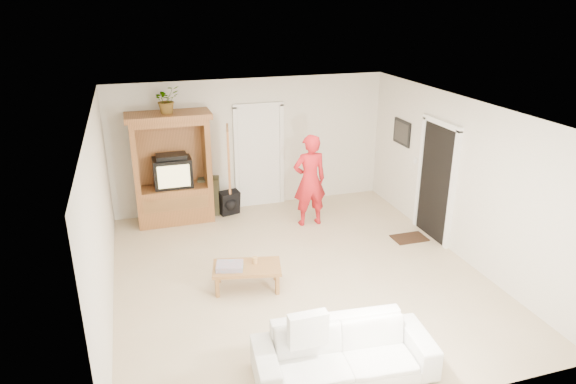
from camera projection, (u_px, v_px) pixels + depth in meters
name	position (u px, v px, depth m)	size (l,w,h in m)	color
floor	(298.00, 274.00, 8.00)	(6.00, 6.00, 0.00)	tan
ceiling	(299.00, 109.00, 7.07)	(6.00, 6.00, 0.00)	white
wall_back	(251.00, 144.00, 10.22)	(5.50, 5.50, 0.00)	silver
wall_front	(398.00, 307.00, 4.86)	(5.50, 5.50, 0.00)	silver
wall_left	(101.00, 219.00, 6.78)	(6.00, 6.00, 0.00)	silver
wall_right	(460.00, 178.00, 8.30)	(6.00, 6.00, 0.00)	silver
armoire	(174.00, 176.00, 9.62)	(1.82, 1.14, 2.10)	#97582E
door_back	(259.00, 157.00, 10.33)	(0.85, 0.05, 2.04)	white
doorway_right	(436.00, 183.00, 8.93)	(0.05, 0.90, 2.04)	black
framed_picture	(402.00, 132.00, 9.88)	(0.03, 0.60, 0.48)	black
doormat	(409.00, 238.00, 9.17)	(0.60, 0.40, 0.02)	#382316
plant	(167.00, 100.00, 9.07)	(0.44, 0.38, 0.49)	#4C7238
man	(310.00, 180.00, 9.47)	(0.64, 0.42, 1.75)	red
sofa	(344.00, 352.00, 5.80)	(2.04, 0.80, 0.60)	silver
coffee_table	(247.00, 269.00, 7.51)	(1.08, 0.73, 0.37)	olive
towel	(230.00, 266.00, 7.41)	(0.38, 0.28, 0.08)	#D14745
candle	(255.00, 260.00, 7.55)	(0.08, 0.08, 0.10)	tan
backpack_black	(229.00, 203.00, 10.13)	(0.38, 0.22, 0.47)	black
backpack_olive	(209.00, 196.00, 10.12)	(0.39, 0.29, 0.75)	#47442B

